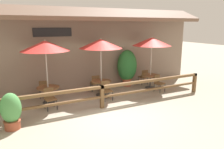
% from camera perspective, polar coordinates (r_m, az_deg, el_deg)
% --- Properties ---
extents(ground_plane, '(60.00, 60.00, 0.00)m').
position_cam_1_polar(ground_plane, '(8.21, 0.40, -11.13)').
color(ground_plane, '#9E937F').
extents(building_facade, '(14.28, 1.49, 4.23)m').
position_cam_1_polar(building_facade, '(11.38, -8.97, 6.76)').
color(building_facade, gray).
rests_on(building_facade, ground).
extents(patio_railing, '(10.40, 0.14, 0.95)m').
position_cam_1_polar(patio_railing, '(8.86, -2.65, -4.53)').
color(patio_railing, brown).
rests_on(patio_railing, ground).
extents(patio_umbrella_near, '(2.02, 2.02, 2.75)m').
position_cam_1_polar(patio_umbrella_near, '(9.54, -17.07, 7.17)').
color(patio_umbrella_near, '#B7B2A8').
rests_on(patio_umbrella_near, ground).
extents(dining_table_near, '(0.97, 0.97, 0.71)m').
position_cam_1_polar(dining_table_near, '(9.89, -16.34, -3.95)').
color(dining_table_near, brown).
rests_on(dining_table_near, ground).
extents(chair_near_streetside, '(0.47, 0.47, 0.85)m').
position_cam_1_polar(chair_near_streetside, '(9.19, -15.92, -5.81)').
color(chair_near_streetside, brown).
rests_on(chair_near_streetside, ground).
extents(chair_near_wallside, '(0.51, 0.51, 0.85)m').
position_cam_1_polar(chair_near_wallside, '(10.63, -17.31, -3.38)').
color(chair_near_wallside, brown).
rests_on(chair_near_wallside, ground).
extents(patio_umbrella_middle, '(2.02, 2.02, 2.75)m').
position_cam_1_polar(patio_umbrella_middle, '(10.21, -2.95, 8.05)').
color(patio_umbrella_middle, '#B7B2A8').
rests_on(patio_umbrella_middle, ground).
extents(dining_table_middle, '(0.97, 0.97, 0.71)m').
position_cam_1_polar(dining_table_middle, '(10.54, -2.83, -2.41)').
color(dining_table_middle, brown).
rests_on(dining_table_middle, ground).
extents(chair_middle_streetside, '(0.43, 0.43, 0.85)m').
position_cam_1_polar(chair_middle_streetside, '(9.92, -1.50, -3.93)').
color(chair_middle_streetside, brown).
rests_on(chair_middle_streetside, ground).
extents(chair_middle_wallside, '(0.47, 0.47, 0.85)m').
position_cam_1_polar(chair_middle_wallside, '(11.18, -4.45, -2.04)').
color(chair_middle_wallside, brown).
rests_on(chair_middle_wallside, ground).
extents(patio_umbrella_far, '(2.02, 2.02, 2.75)m').
position_cam_1_polar(patio_umbrella_far, '(11.66, 10.35, 8.45)').
color(patio_umbrella_far, '#B7B2A8').
rests_on(patio_umbrella_far, ground).
extents(dining_table_far, '(0.97, 0.97, 0.71)m').
position_cam_1_polar(dining_table_far, '(11.95, 9.98, -0.76)').
color(dining_table_far, brown).
rests_on(dining_table_far, ground).
extents(chair_far_streetside, '(0.50, 0.50, 0.85)m').
position_cam_1_polar(chair_far_streetside, '(11.39, 12.11, -2.01)').
color(chair_far_streetside, brown).
rests_on(chair_far_streetside, ground).
extents(chair_far_wallside, '(0.42, 0.42, 0.85)m').
position_cam_1_polar(chair_far_wallside, '(12.60, 8.25, -0.44)').
color(chair_far_wallside, brown).
rests_on(chair_far_wallside, ground).
extents(potted_plant_entrance_palm, '(0.65, 0.59, 1.23)m').
position_cam_1_polar(potted_plant_entrance_palm, '(7.85, -24.87, -8.63)').
color(potted_plant_entrance_palm, '#9E4C33').
rests_on(potted_plant_entrance_palm, ground).
extents(potted_plant_corner_fern, '(1.10, 0.99, 2.01)m').
position_cam_1_polar(potted_plant_corner_fern, '(12.09, 3.96, 2.10)').
color(potted_plant_corner_fern, '#9E4C33').
rests_on(potted_plant_corner_fern, ground).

